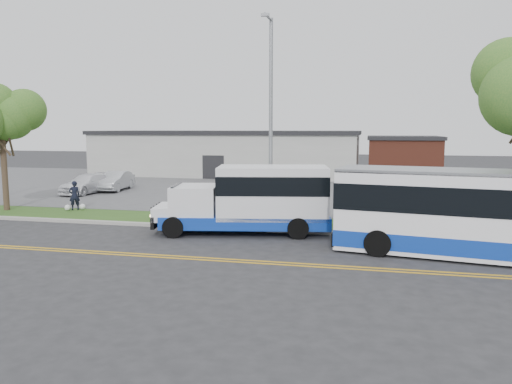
% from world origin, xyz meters
% --- Properties ---
extents(ground, '(140.00, 140.00, 0.00)m').
position_xyz_m(ground, '(0.00, 0.00, 0.00)').
color(ground, '#28282B').
rests_on(ground, ground).
extents(lane_line_north, '(70.00, 0.12, 0.01)m').
position_xyz_m(lane_line_north, '(0.00, -3.85, 0.01)').
color(lane_line_north, gold).
rests_on(lane_line_north, ground).
extents(lane_line_south, '(70.00, 0.12, 0.01)m').
position_xyz_m(lane_line_south, '(0.00, -4.15, 0.01)').
color(lane_line_south, gold).
rests_on(lane_line_south, ground).
extents(curb, '(80.00, 0.30, 0.15)m').
position_xyz_m(curb, '(0.00, 1.10, 0.07)').
color(curb, '#9E9B93').
rests_on(curb, ground).
extents(verge, '(80.00, 3.30, 0.10)m').
position_xyz_m(verge, '(0.00, 2.90, 0.05)').
color(verge, '#2E4717').
rests_on(verge, ground).
extents(parking_lot, '(80.00, 25.00, 0.10)m').
position_xyz_m(parking_lot, '(0.00, 17.00, 0.05)').
color(parking_lot, '#4C4C4F').
rests_on(parking_lot, ground).
extents(commercial_building, '(25.40, 10.40, 4.35)m').
position_xyz_m(commercial_building, '(-6.00, 27.00, 2.18)').
color(commercial_building, '#9E9E99').
rests_on(commercial_building, ground).
extents(brick_wing, '(6.30, 7.30, 3.90)m').
position_xyz_m(brick_wing, '(10.50, 26.00, 1.96)').
color(brick_wing, brown).
rests_on(brick_wing, ground).
extents(tree_west, '(4.40, 4.40, 6.91)m').
position_xyz_m(tree_west, '(-12.00, 3.20, 5.12)').
color(tree_west, '#3D2E21').
rests_on(tree_west, verge).
extents(streetlight_near, '(0.35, 1.53, 9.50)m').
position_xyz_m(streetlight_near, '(3.00, 2.73, 5.23)').
color(streetlight_near, gray).
rests_on(streetlight_near, verge).
extents(shuttle_bus, '(7.98, 3.79, 2.95)m').
position_xyz_m(shuttle_bus, '(2.73, 0.74, 1.58)').
color(shuttle_bus, '#0F35A3').
rests_on(shuttle_bus, ground).
extents(transit_bus, '(11.50, 4.30, 3.12)m').
position_xyz_m(transit_bus, '(12.02, -1.70, 1.58)').
color(transit_bus, white).
rests_on(transit_bus, ground).
extents(pedestrian, '(0.70, 0.68, 1.62)m').
position_xyz_m(pedestrian, '(-8.28, 4.00, 0.91)').
color(pedestrian, black).
rests_on(pedestrian, verge).
extents(parked_car_a, '(1.89, 4.30, 1.37)m').
position_xyz_m(parked_car_a, '(-10.43, 12.54, 0.79)').
color(parked_car_a, '#B3B6BB').
rests_on(parked_car_a, parking_lot).
extents(parked_car_b, '(2.44, 4.78, 1.33)m').
position_xyz_m(parked_car_b, '(-11.53, 10.61, 0.76)').
color(parked_car_b, white).
rests_on(parked_car_b, parking_lot).
extents(grocery_bag_left, '(0.32, 0.32, 0.32)m').
position_xyz_m(grocery_bag_left, '(-8.58, 3.75, 0.26)').
color(grocery_bag_left, white).
rests_on(grocery_bag_left, verge).
extents(grocery_bag_right, '(0.32, 0.32, 0.32)m').
position_xyz_m(grocery_bag_right, '(-7.98, 4.25, 0.26)').
color(grocery_bag_right, white).
rests_on(grocery_bag_right, verge).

